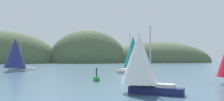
{
  "coord_description": "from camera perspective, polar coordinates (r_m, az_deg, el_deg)",
  "views": [
    {
      "loc": [
        -12.77,
        -25.47,
        3.79
      ],
      "look_at": [
        0.0,
        32.54,
        5.68
      ],
      "focal_mm": 35.61,
      "sensor_mm": 36.0,
      "label": 1
    }
  ],
  "objects": [
    {
      "name": "sailboat_teal_sail",
      "position": [
        57.61,
        5.36,
        -0.71
      ],
      "size": [
        8.95,
        9.01,
        10.8
      ],
      "color": "#B7B2A8",
      "rests_on": "ground_plane"
    },
    {
      "name": "headland_center",
      "position": [
        161.49,
        -6.1,
        -3.16
      ],
      "size": [
        57.37,
        44.0,
        47.07
      ],
      "primitive_type": "ellipsoid",
      "color": "#4C5B3D",
      "rests_on": "ground_plane"
    },
    {
      "name": "sailboat_white_mainsail",
      "position": [
        23.81,
        7.29,
        -2.52
      ],
      "size": [
        6.79,
        5.99,
        7.18
      ],
      "color": "#191E4C",
      "rests_on": "ground_plane"
    },
    {
      "name": "headland_right",
      "position": [
        176.24,
        11.99,
        -3.01
      ],
      "size": [
        87.96,
        44.0,
        31.7
      ],
      "primitive_type": "ellipsoid",
      "color": "#4C5B3D",
      "rests_on": "ground_plane"
    },
    {
      "name": "channel_buoy",
      "position": [
        36.02,
        -4.01,
        -7.26
      ],
      "size": [
        1.1,
        1.1,
        2.64
      ],
      "color": "green",
      "rests_on": "ground_plane"
    },
    {
      "name": "ground_plane",
      "position": [
        28.74,
        14.28,
        -9.34
      ],
      "size": [
        360.0,
        360.0,
        0.0
      ],
      "primitive_type": "plane",
      "color": "#426075"
    },
    {
      "name": "sailboat_navy_sail",
      "position": [
        65.96,
        -23.47,
        -0.83
      ],
      "size": [
        9.18,
        9.57,
        9.34
      ],
      "color": "white",
      "rests_on": "ground_plane"
    }
  ]
}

